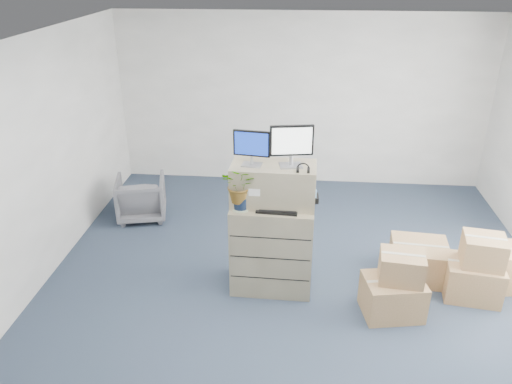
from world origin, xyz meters
TOP-DOWN VIEW (x-y plane):
  - ground at (0.00, 0.00)m, footprint 7.00×7.00m
  - wall_back at (0.00, 3.51)m, footprint 6.00×0.02m
  - filing_cabinet_lower at (-0.29, 0.40)m, footprint 0.93×0.58m
  - filing_cabinet_upper at (-0.29, 0.45)m, footprint 0.93×0.48m
  - monitor_left at (-0.52, 0.41)m, footprint 0.39×0.18m
  - monitor_right at (-0.10, 0.43)m, footprint 0.46×0.21m
  - headphones at (0.03, 0.28)m, footprint 0.13×0.02m
  - keyboard at (-0.23, 0.26)m, footprint 0.46×0.22m
  - mouse at (0.04, 0.27)m, footprint 0.11×0.07m
  - water_bottle at (-0.22, 0.43)m, footprint 0.07×0.07m
  - phone_dock at (-0.28, 0.45)m, footprint 0.06×0.05m
  - external_drive at (0.11, 0.54)m, footprint 0.23×0.17m
  - tissue_box at (0.05, 0.51)m, footprint 0.28×0.20m
  - potted_plant at (-0.63, 0.28)m, footprint 0.48×0.51m
  - office_chair at (-2.31, 1.93)m, footprint 0.81×0.77m
  - cardboard_boxes at (1.75, 0.44)m, footprint 2.19×1.36m

SIDE VIEW (x-z plane):
  - ground at x=0.00m, z-range 0.00..0.00m
  - cardboard_boxes at x=1.75m, z-range -0.10..0.67m
  - office_chair at x=-2.31m, z-range 0.00..0.70m
  - filing_cabinet_lower at x=-0.29m, z-range 0.00..1.07m
  - keyboard at x=-0.23m, z-range 1.07..1.09m
  - mouse at x=0.04m, z-range 1.07..1.10m
  - external_drive at x=0.11m, z-range 1.07..1.13m
  - phone_dock at x=-0.28m, z-range 1.04..1.19m
  - tissue_box at x=0.05m, z-range 1.13..1.23m
  - water_bottle at x=-0.22m, z-range 1.07..1.32m
  - filing_cabinet_upper at x=-0.29m, z-range 1.07..1.53m
  - potted_plant at x=-0.63m, z-range 1.10..1.50m
  - wall_back at x=0.00m, z-range 0.00..2.80m
  - headphones at x=0.03m, z-range 1.50..1.63m
  - monitor_left at x=-0.52m, z-range 1.55..1.94m
  - monitor_right at x=-0.10m, z-range 1.55..2.01m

